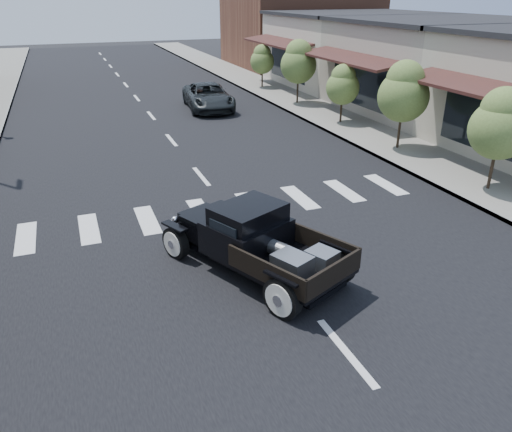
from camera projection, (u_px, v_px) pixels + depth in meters
name	position (u px, v px, depth m)	size (l,w,h in m)	color
ground	(280.00, 273.00, 11.59)	(120.00, 120.00, 0.00)	black
road	(158.00, 125.00, 24.36)	(14.00, 80.00, 0.02)	black
road_markings	(182.00, 153.00, 20.11)	(12.00, 60.00, 0.06)	silver
sidewalk_right	(314.00, 110.00, 27.09)	(3.00, 80.00, 0.15)	gray
storefront_mid	(442.00, 67.00, 26.59)	(10.00, 9.00, 4.50)	#AA9D8E
storefront_far	(354.00, 50.00, 34.26)	(10.00, 9.00, 4.50)	beige
far_building_right	(299.00, 23.00, 42.41)	(11.00, 10.00, 7.00)	brown
small_tree_a	(497.00, 141.00, 15.51)	(1.87, 1.87, 3.12)	#576F33
small_tree_b	(402.00, 107.00, 19.65)	(1.99, 1.99, 3.32)	#576F33
small_tree_c	(342.00, 95.00, 23.75)	(1.58, 1.58, 2.63)	#576F33
small_tree_d	(298.00, 73.00, 27.82)	(1.99, 1.99, 3.32)	#576F33
small_tree_e	(262.00, 67.00, 32.62)	(1.56, 1.56, 2.59)	#576F33
hotrod_pickup	(255.00, 240.00, 11.32)	(2.22, 4.76, 1.65)	black
second_car	(208.00, 97.00, 27.23)	(2.28, 4.94, 1.37)	black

